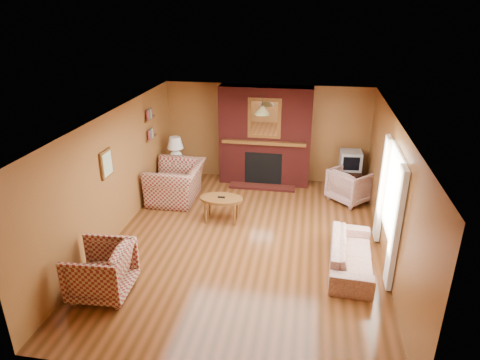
% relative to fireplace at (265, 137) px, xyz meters
% --- Properties ---
extents(floor, '(6.50, 6.50, 0.00)m').
position_rel_fireplace_xyz_m(floor, '(0.00, -2.98, -1.18)').
color(floor, '#4C2A10').
rests_on(floor, ground).
extents(ceiling, '(6.50, 6.50, 0.00)m').
position_rel_fireplace_xyz_m(ceiling, '(0.00, -2.98, 1.22)').
color(ceiling, white).
rests_on(ceiling, wall_back).
extents(wall_back, '(6.50, 0.00, 6.50)m').
position_rel_fireplace_xyz_m(wall_back, '(0.00, 0.27, 0.02)').
color(wall_back, brown).
rests_on(wall_back, floor).
extents(wall_front, '(6.50, 0.00, 6.50)m').
position_rel_fireplace_xyz_m(wall_front, '(0.00, -6.23, 0.02)').
color(wall_front, brown).
rests_on(wall_front, floor).
extents(wall_left, '(0.00, 6.50, 6.50)m').
position_rel_fireplace_xyz_m(wall_left, '(-2.50, -2.98, 0.02)').
color(wall_left, brown).
rests_on(wall_left, floor).
extents(wall_right, '(0.00, 6.50, 6.50)m').
position_rel_fireplace_xyz_m(wall_right, '(2.50, -2.98, 0.02)').
color(wall_right, brown).
rests_on(wall_right, floor).
extents(fireplace, '(2.20, 0.82, 2.40)m').
position_rel_fireplace_xyz_m(fireplace, '(0.00, 0.00, 0.00)').
color(fireplace, '#4F1411').
rests_on(fireplace, floor).
extents(window_right, '(0.10, 1.85, 2.00)m').
position_rel_fireplace_xyz_m(window_right, '(2.45, -3.18, -0.06)').
color(window_right, beige).
rests_on(window_right, wall_right).
extents(bookshelf, '(0.09, 0.55, 0.71)m').
position_rel_fireplace_xyz_m(bookshelf, '(-2.44, -1.08, 0.48)').
color(bookshelf, brown).
rests_on(bookshelf, wall_left).
extents(botanical_print, '(0.05, 0.40, 0.50)m').
position_rel_fireplace_xyz_m(botanical_print, '(-2.47, -3.28, 0.37)').
color(botanical_print, brown).
rests_on(botanical_print, wall_left).
extents(pendant_light, '(0.36, 0.36, 0.48)m').
position_rel_fireplace_xyz_m(pendant_light, '(0.00, -0.68, 0.82)').
color(pendant_light, black).
rests_on(pendant_light, ceiling).
extents(plaid_loveseat, '(1.16, 1.32, 0.85)m').
position_rel_fireplace_xyz_m(plaid_loveseat, '(-1.85, -1.36, -0.76)').
color(plaid_loveseat, maroon).
rests_on(plaid_loveseat, floor).
extents(plaid_armchair, '(0.95, 0.93, 0.82)m').
position_rel_fireplace_xyz_m(plaid_armchair, '(-1.95, -4.84, -0.77)').
color(plaid_armchair, maroon).
rests_on(plaid_armchair, floor).
extents(floral_sofa, '(0.79, 1.80, 0.52)m').
position_rel_fireplace_xyz_m(floral_sofa, '(1.90, -3.47, -0.92)').
color(floral_sofa, beige).
rests_on(floral_sofa, floor).
extents(floral_armchair, '(1.16, 1.16, 0.76)m').
position_rel_fireplace_xyz_m(floral_armchair, '(2.06, -0.76, -0.80)').
color(floral_armchair, beige).
rests_on(floral_armchair, floor).
extents(coffee_table, '(0.89, 0.55, 0.54)m').
position_rel_fireplace_xyz_m(coffee_table, '(-0.63, -2.18, -0.73)').
color(coffee_table, brown).
rests_on(coffee_table, floor).
extents(side_table, '(0.48, 0.48, 0.58)m').
position_rel_fireplace_xyz_m(side_table, '(-2.10, -0.53, -0.89)').
color(side_table, brown).
rests_on(side_table, floor).
extents(table_lamp, '(0.39, 0.39, 0.65)m').
position_rel_fireplace_xyz_m(table_lamp, '(-2.10, -0.53, -0.24)').
color(table_lamp, silver).
rests_on(table_lamp, side_table).
extents(tv_stand, '(0.52, 0.47, 0.55)m').
position_rel_fireplace_xyz_m(tv_stand, '(2.05, -0.18, -0.90)').
color(tv_stand, black).
rests_on(tv_stand, floor).
extents(crt_tv, '(0.50, 0.50, 0.44)m').
position_rel_fireplace_xyz_m(crt_tv, '(2.05, -0.19, -0.41)').
color(crt_tv, '#9A9CA1').
rests_on(crt_tv, tv_stand).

